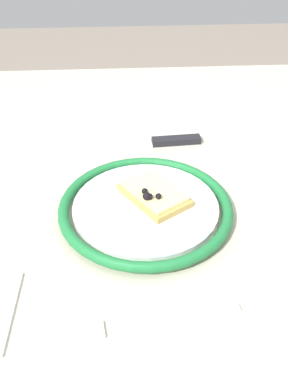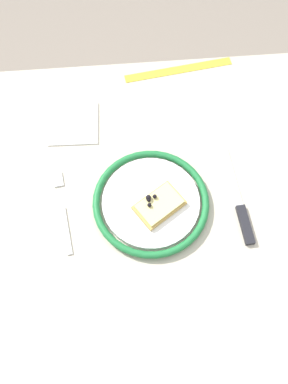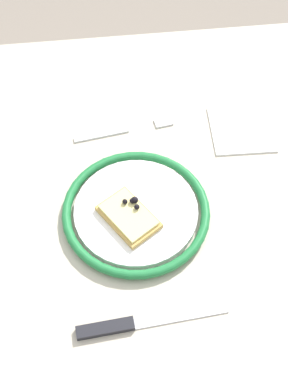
# 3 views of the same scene
# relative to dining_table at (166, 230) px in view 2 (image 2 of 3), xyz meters

# --- Properties ---
(ground_plane) EXTENTS (6.00, 6.00, 0.00)m
(ground_plane) POSITION_rel_dining_table_xyz_m (0.00, 0.00, -0.63)
(ground_plane) COLOR gray
(dining_table) EXTENTS (1.04, 0.90, 0.71)m
(dining_table) POSITION_rel_dining_table_xyz_m (0.00, 0.00, 0.00)
(dining_table) COLOR #BCB29E
(dining_table) RESTS_ON ground_plane
(plate) EXTENTS (0.26, 0.26, 0.02)m
(plate) POSITION_rel_dining_table_xyz_m (-0.03, 0.04, 0.09)
(plate) COLOR white
(plate) RESTS_ON dining_table
(pizza_slice_near) EXTENTS (0.12, 0.11, 0.03)m
(pizza_slice_near) POSITION_rel_dining_table_xyz_m (-0.02, 0.03, 0.10)
(pizza_slice_near) COLOR tan
(pizza_slice_near) RESTS_ON plate
(knife) EXTENTS (0.04, 0.24, 0.01)m
(knife) POSITION_rel_dining_table_xyz_m (0.16, 0.00, 0.08)
(knife) COLOR silver
(knife) RESTS_ON dining_table
(fork) EXTENTS (0.05, 0.20, 0.00)m
(fork) POSITION_rel_dining_table_xyz_m (-0.23, 0.04, 0.08)
(fork) COLOR silver
(fork) RESTS_ON dining_table
(measuring_tape) EXTENTS (0.29, 0.06, 0.00)m
(measuring_tape) POSITION_rel_dining_table_xyz_m (0.07, 0.42, 0.07)
(measuring_tape) COLOR yellow
(measuring_tape) RESTS_ON dining_table
(napkin) EXTENTS (0.13, 0.13, 0.00)m
(napkin) POSITION_rel_dining_table_xyz_m (-0.21, 0.27, 0.08)
(napkin) COLOR white
(napkin) RESTS_ON dining_table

